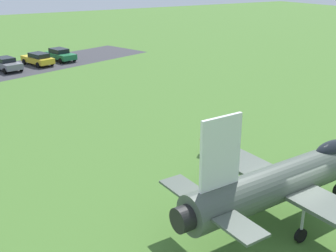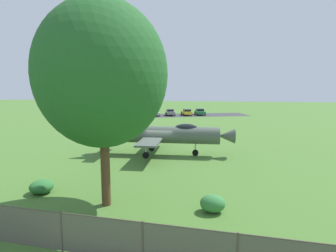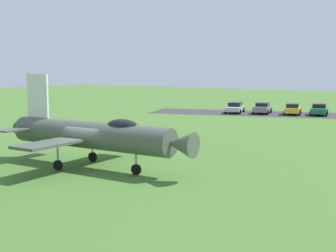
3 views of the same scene
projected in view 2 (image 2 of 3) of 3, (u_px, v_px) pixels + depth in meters
The scene contains 12 objects.
ground_plane at pixel (160, 155), 27.03m from camera, with size 200.00×200.00×0.00m, color #47722D.
parking_strip at pixel (178, 115), 63.92m from camera, with size 32.74×8.00×0.00m, color #38383D.
display_jet at pixel (164, 134), 26.70m from camera, with size 9.45×13.32×5.57m.
shade_tree at pixel (102, 74), 14.59m from camera, with size 7.16×6.90×11.13m.
perimeter_fence at pixel (101, 236), 10.65m from camera, with size 2.15×30.65×1.71m.
shrub_near_fence at pixel (213, 203), 14.64m from camera, with size 1.11×1.33×0.93m.
shrub_by_tree at pixel (41, 187), 17.25m from camera, with size 1.46×1.43×0.82m.
info_plaque at pixel (178, 133), 34.37m from camera, with size 0.70×0.71×1.14m.
parked_car_green at pixel (200, 112), 64.70m from camera, with size 4.62×2.86×1.45m.
parked_car_yellow at pixel (187, 112), 64.05m from camera, with size 4.76×3.00×1.44m.
parked_car_gray at pixel (170, 112), 63.63m from camera, with size 4.38×2.81×1.42m.
parked_car_silver at pixel (155, 112), 63.13m from camera, with size 5.12×3.18×1.40m.
Camera 2 is at (-25.88, -5.09, 6.60)m, focal length 29.63 mm.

